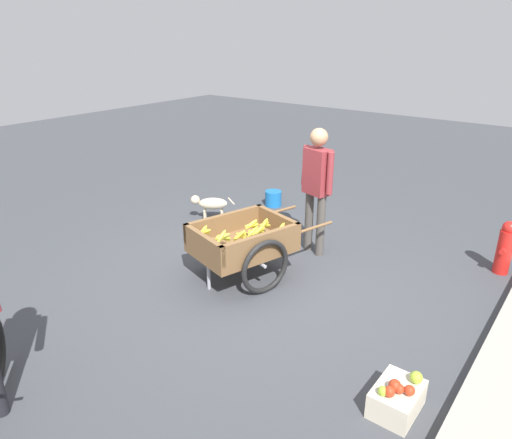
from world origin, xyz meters
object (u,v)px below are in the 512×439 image
fruit_cart (243,243)px  plastic_bucket (273,198)px  fire_hydrant (505,248)px  dog (210,204)px  apple_crate (397,398)px  vendor_person (317,180)px

fruit_cart → plastic_bucket: (-2.21, -1.14, -0.31)m
plastic_bucket → fire_hydrant: bearing=86.5°
dog → apple_crate: size_ratio=1.27×
fire_hydrant → apple_crate: bearing=-2.8°
fruit_cart → apple_crate: fruit_cart is taller
dog → apple_crate: bearing=61.9°
vendor_person → fire_hydrant: vendor_person is taller
dog → plastic_bucket: size_ratio=2.03×
fire_hydrant → plastic_bucket: bearing=-93.5°
fire_hydrant → plastic_bucket: size_ratio=2.45×
vendor_person → fire_hydrant: (-0.89, 2.11, -0.66)m
plastic_bucket → apple_crate: size_ratio=0.62×
plastic_bucket → fruit_cart: bearing=27.4°
dog → fruit_cart: bearing=54.5°
vendor_person → apple_crate: (2.04, 1.97, -0.87)m
fruit_cart → vendor_person: vendor_person is taller
fire_hydrant → apple_crate: size_ratio=1.52×
dog → fire_hydrant: (-0.89, 3.96, 0.06)m
dog → plastic_bucket: bearing=160.3°
fruit_cart → dog: bearing=-125.5°
fruit_cart → plastic_bucket: bearing=-152.6°
vendor_person → plastic_bucket: (-1.11, -1.45, -0.87)m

